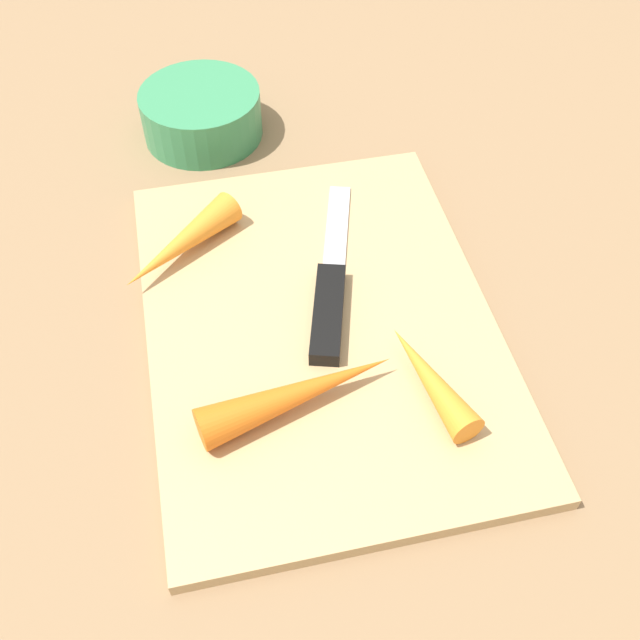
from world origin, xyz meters
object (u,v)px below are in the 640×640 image
carrot_longest (298,393)px  carrot_medium (181,244)px  cutting_board (320,325)px  knife (330,305)px  carrot_shortest (430,378)px  small_bowl (202,114)px

carrot_longest → carrot_medium: bearing=99.4°
cutting_board → knife: bearing=130.2°
cutting_board → carrot_medium: bearing=-133.4°
carrot_medium → carrot_longest: bearing=72.8°
carrot_shortest → carrot_medium: (-0.17, -0.16, 0.00)m
carrot_medium → knife: bearing=103.3°
cutting_board → carrot_longest: size_ratio=2.56×
carrot_longest → carrot_medium: (-0.16, -0.06, -0.00)m
cutting_board → small_bowl: small_bowl is taller
knife → carrot_longest: (0.08, -0.04, 0.01)m
cutting_board → carrot_shortest: size_ratio=3.72×
carrot_longest → small_bowl: size_ratio=1.23×
knife → carrot_medium: 0.13m
knife → carrot_medium: (-0.08, -0.10, 0.01)m
small_bowl → knife: bearing=14.9°
carrot_longest → knife: bearing=50.9°
carrot_longest → carrot_shortest: 0.09m
knife → carrot_shortest: 0.10m
knife → carrot_longest: bearing=169.5°
knife → small_bowl: size_ratio=1.73×
carrot_longest → carrot_shortest: carrot_longest is taller
cutting_board → small_bowl: size_ratio=3.15×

